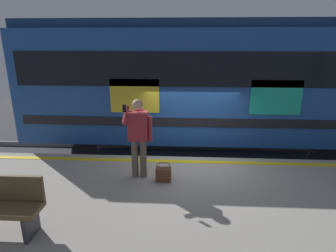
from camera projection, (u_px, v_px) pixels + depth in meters
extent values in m
plane|color=#3D3D3F|center=(190.00, 191.00, 7.47)|extent=(24.86, 24.86, 0.00)
cube|color=#9E998E|center=(193.00, 233.00, 5.09)|extent=(15.78, 4.69, 0.97)
cube|color=yellow|center=(191.00, 162.00, 6.90)|extent=(15.47, 0.16, 0.01)
cube|color=slate|center=(189.00, 164.00, 8.95)|extent=(20.52, 0.08, 0.16)
cube|color=slate|center=(189.00, 147.00, 10.32)|extent=(20.52, 0.08, 0.16)
cube|color=#1E478C|center=(201.00, 83.00, 8.90)|extent=(10.63, 3.00, 3.17)
cube|color=navy|center=(203.00, 25.00, 8.41)|extent=(10.42, 2.76, 0.24)
cube|color=black|center=(205.00, 69.00, 7.30)|extent=(10.10, 0.03, 0.90)
cube|color=black|center=(203.00, 123.00, 7.71)|extent=(10.10, 0.03, 0.24)
cube|color=#19A58C|center=(276.00, 98.00, 7.39)|extent=(1.33, 0.02, 0.91)
cube|color=gold|center=(135.00, 96.00, 7.60)|extent=(1.33, 0.02, 0.91)
cylinder|color=black|center=(86.00, 152.00, 8.52)|extent=(0.84, 0.12, 0.84)
cylinder|color=black|center=(107.00, 129.00, 10.81)|extent=(0.84, 0.12, 0.84)
cylinder|color=black|center=(322.00, 158.00, 8.13)|extent=(0.84, 0.12, 0.84)
cylinder|color=black|center=(292.00, 132.00, 10.42)|extent=(0.84, 0.12, 0.84)
cylinder|color=brown|center=(143.00, 158.00, 6.04)|extent=(0.14, 0.14, 0.84)
cylinder|color=brown|center=(135.00, 158.00, 6.05)|extent=(0.14, 0.14, 0.84)
cube|color=maroon|center=(138.00, 126.00, 5.84)|extent=(0.40, 0.24, 0.60)
sphere|color=maroon|center=(139.00, 111.00, 5.91)|extent=(0.20, 0.20, 0.20)
sphere|color=tan|center=(137.00, 105.00, 5.71)|extent=(0.22, 0.22, 0.22)
cylinder|color=maroon|center=(150.00, 129.00, 5.84)|extent=(0.09, 0.09, 0.54)
cylinder|color=maroon|center=(126.00, 115.00, 5.70)|extent=(0.09, 0.42, 0.33)
cube|color=black|center=(124.00, 108.00, 5.56)|extent=(0.07, 0.02, 0.15)
cube|color=#59331E|center=(163.00, 174.00, 5.93)|extent=(0.32, 0.17, 0.29)
torus|color=#59331E|center=(163.00, 165.00, 5.87)|extent=(0.29, 0.29, 0.02)
cube|color=#333338|center=(31.00, 223.00, 4.23)|extent=(0.06, 0.40, 0.45)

